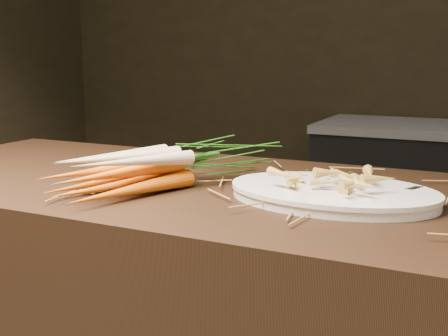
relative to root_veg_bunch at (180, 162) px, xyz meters
The scene contains 5 objects.
straw_bedding 0.41m from the root_veg_bunch, ahead, with size 1.40×0.60×0.02m, color olive, non-canonical shape.
root_veg_bunch is the anchor object (origin of this frame).
serving_platter 0.34m from the root_veg_bunch, ahead, with size 0.41×0.27×0.02m, color white, non-canonical shape.
roasted_veg_heap 0.34m from the root_veg_bunch, ahead, with size 0.20×0.14×0.05m, color #A67C31, non-canonical shape.
serving_fork 0.48m from the root_veg_bunch, ahead, with size 0.01×0.15×0.00m, color silver.
Camera 1 is at (0.20, -0.78, 1.18)m, focal length 45.00 mm.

